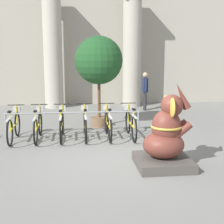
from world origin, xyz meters
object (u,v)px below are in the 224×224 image
object	(u,v)px
bicycle_2	(62,125)
elephant_statue	(166,139)
bicycle_1	(38,126)
bicycle_4	(108,124)
person_pedestrian	(145,88)
bicycle_3	(85,124)
potted_tree	(99,62)
bicycle_5	(131,123)
bicycle_0	(14,126)

from	to	relation	value
bicycle_2	elephant_statue	distance (m)	3.45
bicycle_1	bicycle_4	world-z (taller)	same
bicycle_4	person_pedestrian	bearing A→B (deg)	65.20
bicycle_3	potted_tree	size ratio (longest dim) A/B	0.60
bicycle_2	bicycle_3	world-z (taller)	same
bicycle_1	person_pedestrian	xyz separation A→B (m)	(4.09, 4.52, 0.59)
bicycle_4	elephant_statue	xyz separation A→B (m)	(0.99, -2.55, 0.20)
bicycle_1	bicycle_5	distance (m)	2.67
bicycle_3	bicycle_4	size ratio (longest dim) A/B	1.00
bicycle_1	potted_tree	size ratio (longest dim) A/B	0.60
bicycle_1	bicycle_2	bearing A→B (deg)	-0.01
potted_tree	bicycle_5	bearing A→B (deg)	-63.11
potted_tree	elephant_statue	bearing A→B (deg)	-74.66
bicycle_0	bicycle_5	distance (m)	3.34
person_pedestrian	potted_tree	world-z (taller)	potted_tree
bicycle_0	potted_tree	bearing A→B (deg)	32.18
bicycle_0	person_pedestrian	distance (m)	6.60
bicycle_5	potted_tree	distance (m)	2.51
bicycle_1	bicycle_5	world-z (taller)	same
bicycle_1	bicycle_2	xyz separation A→B (m)	(0.67, -0.00, 0.00)
bicycle_0	potted_tree	distance (m)	3.47
bicycle_0	elephant_statue	distance (m)	4.45
bicycle_1	bicycle_4	bearing A→B (deg)	0.06
bicycle_3	bicycle_5	xyz separation A→B (m)	(1.34, -0.04, 0.00)
bicycle_2	person_pedestrian	world-z (taller)	person_pedestrian
bicycle_0	bicycle_5	xyz separation A→B (m)	(3.34, -0.01, 0.00)
bicycle_0	bicycle_2	bearing A→B (deg)	0.66
bicycle_4	bicycle_5	bearing A→B (deg)	-2.39
bicycle_1	person_pedestrian	distance (m)	6.13
bicycle_0	bicycle_3	xyz separation A→B (m)	(2.00, 0.03, 0.00)
bicycle_2	potted_tree	size ratio (longest dim) A/B	0.60
bicycle_1	elephant_statue	size ratio (longest dim) A/B	0.98
bicycle_2	bicycle_4	world-z (taller)	same
bicycle_5	bicycle_2	bearing A→B (deg)	179.27
bicycle_5	elephant_statue	bearing A→B (deg)	-82.80
potted_tree	bicycle_3	bearing A→B (deg)	-108.60
bicycle_3	bicycle_2	bearing A→B (deg)	-178.45
bicycle_0	bicycle_5	size ratio (longest dim) A/B	1.00
potted_tree	bicycle_1	bearing A→B (deg)	-139.73
bicycle_0	bicycle_5	world-z (taller)	same
bicycle_5	potted_tree	xyz separation A→B (m)	(-0.81, 1.60, 1.76)
person_pedestrian	bicycle_3	bearing A→B (deg)	-121.47
bicycle_2	bicycle_5	world-z (taller)	same
bicycle_1	bicycle_0	bearing A→B (deg)	-178.68
bicycle_4	bicycle_2	bearing A→B (deg)	-179.90
bicycle_1	bicycle_2	world-z (taller)	same
bicycle_3	person_pedestrian	size ratio (longest dim) A/B	1.08
bicycle_0	person_pedestrian	world-z (taller)	person_pedestrian
bicycle_3	elephant_statue	size ratio (longest dim) A/B	0.98
bicycle_1	elephant_statue	bearing A→B (deg)	-40.38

